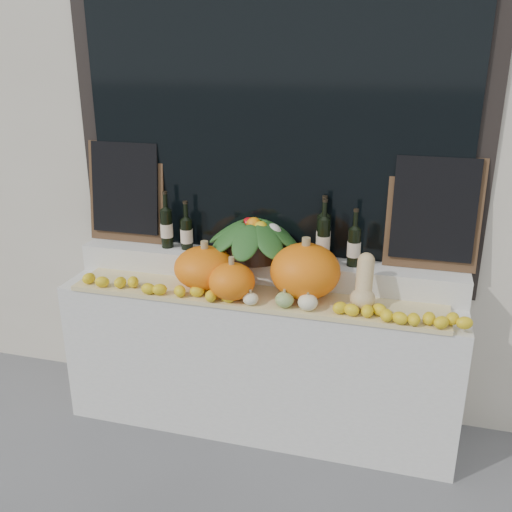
% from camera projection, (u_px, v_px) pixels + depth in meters
% --- Properties ---
extents(storefront_facade, '(7.00, 0.94, 4.50)m').
position_uv_depth(storefront_facade, '(291.00, 39.00, 3.46)').
color(storefront_facade, beige).
rests_on(storefront_facade, ground).
extents(display_sill, '(2.30, 0.55, 0.88)m').
position_uv_depth(display_sill, '(259.00, 357.00, 3.44)').
color(display_sill, silver).
rests_on(display_sill, ground).
extents(rear_tier, '(2.30, 0.25, 0.16)m').
position_uv_depth(rear_tier, '(266.00, 269.00, 3.39)').
color(rear_tier, silver).
rests_on(rear_tier, display_sill).
extents(straw_bedding, '(2.10, 0.32, 0.02)m').
position_uv_depth(straw_bedding, '(254.00, 297.00, 3.17)').
color(straw_bedding, tan).
rests_on(straw_bedding, display_sill).
extents(pumpkin_left, '(0.43, 0.43, 0.24)m').
position_uv_depth(pumpkin_left, '(205.00, 268.00, 3.24)').
color(pumpkin_left, orange).
rests_on(pumpkin_left, straw_bedding).
extents(pumpkin_right, '(0.39, 0.39, 0.30)m').
position_uv_depth(pumpkin_right, '(305.00, 271.00, 3.10)').
color(pumpkin_right, orange).
rests_on(pumpkin_right, straw_bedding).
extents(pumpkin_center, '(0.32, 0.32, 0.20)m').
position_uv_depth(pumpkin_center, '(232.00, 281.00, 3.09)').
color(pumpkin_center, orange).
rests_on(pumpkin_center, straw_bedding).
extents(butternut_squash, '(0.13, 0.20, 0.29)m').
position_uv_depth(butternut_squash, '(364.00, 285.00, 2.98)').
color(butternut_squash, tan).
rests_on(butternut_squash, straw_bedding).
extents(decorative_gourds, '(0.56, 0.13, 0.16)m').
position_uv_depth(decorative_gourds, '(252.00, 294.00, 3.05)').
color(decorative_gourds, '#2D691F').
rests_on(decorative_gourds, straw_bedding).
extents(lemon_heap, '(2.20, 0.16, 0.06)m').
position_uv_depth(lemon_heap, '(248.00, 298.00, 3.05)').
color(lemon_heap, yellow).
rests_on(lemon_heap, straw_bedding).
extents(produce_bowl, '(0.59, 0.59, 0.25)m').
position_uv_depth(produce_bowl, '(254.00, 237.00, 3.33)').
color(produce_bowl, black).
rests_on(produce_bowl, rear_tier).
extents(wine_bottle_far_left, '(0.08, 0.08, 0.35)m').
position_uv_depth(wine_bottle_far_left, '(167.00, 228.00, 3.47)').
color(wine_bottle_far_left, black).
rests_on(wine_bottle_far_left, rear_tier).
extents(wine_bottle_near_left, '(0.08, 0.08, 0.30)m').
position_uv_depth(wine_bottle_near_left, '(187.00, 233.00, 3.46)').
color(wine_bottle_near_left, black).
rests_on(wine_bottle_near_left, rear_tier).
extents(wine_bottle_tall, '(0.08, 0.08, 0.37)m').
position_uv_depth(wine_bottle_tall, '(323.00, 236.00, 3.30)').
color(wine_bottle_tall, black).
rests_on(wine_bottle_tall, rear_tier).
extents(wine_bottle_near_right, '(0.08, 0.08, 0.37)m').
position_uv_depth(wine_bottle_near_right, '(323.00, 240.00, 3.22)').
color(wine_bottle_near_right, black).
rests_on(wine_bottle_near_right, rear_tier).
extents(wine_bottle_far_right, '(0.08, 0.08, 0.33)m').
position_uv_depth(wine_bottle_far_right, '(354.00, 246.00, 3.18)').
color(wine_bottle_far_right, black).
rests_on(wine_bottle_far_right, rear_tier).
extents(chalkboard_left, '(0.50, 0.10, 0.62)m').
position_uv_depth(chalkboard_left, '(126.00, 190.00, 3.54)').
color(chalkboard_left, '#4C331E').
rests_on(chalkboard_left, rear_tier).
extents(chalkboard_right, '(0.50, 0.10, 0.62)m').
position_uv_depth(chalkboard_right, '(434.00, 212.00, 3.08)').
color(chalkboard_right, '#4C331E').
rests_on(chalkboard_right, rear_tier).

